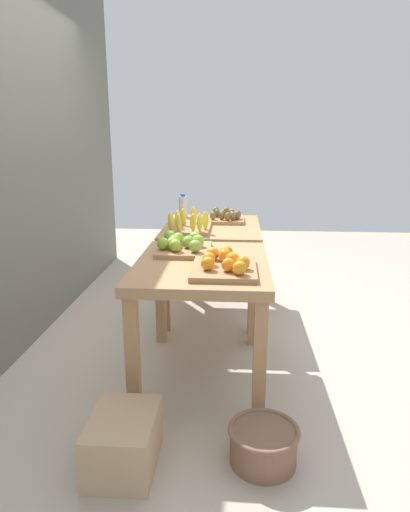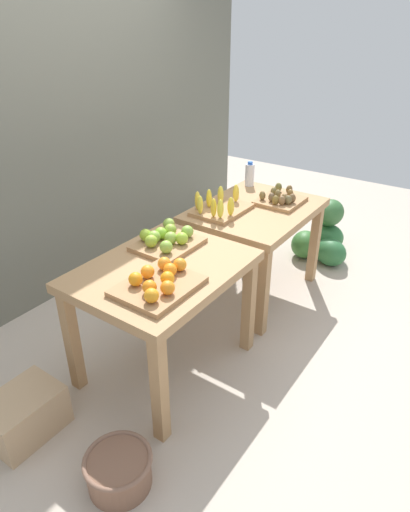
{
  "view_description": "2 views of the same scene",
  "coord_description": "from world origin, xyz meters",
  "px_view_note": "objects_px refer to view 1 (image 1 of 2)",
  "views": [
    {
      "loc": [
        -3.18,
        -0.2,
        1.5
      ],
      "look_at": [
        0.08,
        0.03,
        0.62
      ],
      "focal_mm": 31.61,
      "sensor_mm": 36.0,
      "label": 1
    },
    {
      "loc": [
        -2.25,
        -1.49,
        2.04
      ],
      "look_at": [
        -0.1,
        0.02,
        0.61
      ],
      "focal_mm": 30.83,
      "sensor_mm": 36.0,
      "label": 2
    }
  ],
  "objects_px": {
    "apple_bin": "(182,245)",
    "banana_crate": "(189,226)",
    "water_bottle": "(183,206)",
    "kiwi_bin": "(226,217)",
    "watermelon_pile": "(239,260)",
    "display_table_left": "(202,279)",
    "wicker_basket": "(263,444)",
    "cardboard_produce_box": "(123,442)",
    "orange_bin": "(224,265)",
    "display_table_right": "(212,238)"
  },
  "relations": [
    {
      "from": "cardboard_produce_box",
      "to": "water_bottle",
      "type": "bearing_deg",
      "value": -0.1
    },
    {
      "from": "banana_crate",
      "to": "kiwi_bin",
      "type": "xyz_separation_m",
      "value": [
        0.44,
        -0.28,
        -0.01
      ]
    },
    {
      "from": "wicker_basket",
      "to": "display_table_right",
      "type": "bearing_deg",
      "value": 10.35
    },
    {
      "from": "watermelon_pile",
      "to": "wicker_basket",
      "type": "relative_size",
      "value": 1.82
    },
    {
      "from": "wicker_basket",
      "to": "banana_crate",
      "type": "bearing_deg",
      "value": 17.3
    },
    {
      "from": "display_table_right",
      "to": "cardboard_produce_box",
      "type": "relative_size",
      "value": 2.6
    },
    {
      "from": "watermelon_pile",
      "to": "wicker_basket",
      "type": "xyz_separation_m",
      "value": [
        -2.87,
        -0.11,
        -0.1
      ]
    },
    {
      "from": "display_table_left",
      "to": "kiwi_bin",
      "type": "distance_m",
      "value": 1.32
    },
    {
      "from": "orange_bin",
      "to": "display_table_right",
      "type": "bearing_deg",
      "value": 6.12
    },
    {
      "from": "display_table_right",
      "to": "banana_crate",
      "type": "xyz_separation_m",
      "value": [
        -0.25,
        0.17,
        0.16
      ]
    },
    {
      "from": "orange_bin",
      "to": "banana_crate",
      "type": "height_order",
      "value": "banana_crate"
    },
    {
      "from": "display_table_left",
      "to": "water_bottle",
      "type": "relative_size",
      "value": 4.93
    },
    {
      "from": "display_table_right",
      "to": "cardboard_produce_box",
      "type": "xyz_separation_m",
      "value": [
        -1.98,
        0.3,
        -0.52
      ]
    },
    {
      "from": "display_table_right",
      "to": "orange_bin",
      "type": "height_order",
      "value": "orange_bin"
    },
    {
      "from": "apple_bin",
      "to": "wicker_basket",
      "type": "relative_size",
      "value": 1.21
    },
    {
      "from": "kiwi_bin",
      "to": "cardboard_produce_box",
      "type": "xyz_separation_m",
      "value": [
        -2.17,
        0.41,
        -0.67
      ]
    },
    {
      "from": "apple_bin",
      "to": "banana_crate",
      "type": "relative_size",
      "value": 0.93
    },
    {
      "from": "water_bottle",
      "to": "cardboard_produce_box",
      "type": "xyz_separation_m",
      "value": [
        -2.4,
        0.0,
        -0.73
      ]
    },
    {
      "from": "water_bottle",
      "to": "wicker_basket",
      "type": "xyz_separation_m",
      "value": [
        -2.33,
        -0.65,
        -0.76
      ]
    },
    {
      "from": "apple_bin",
      "to": "cardboard_produce_box",
      "type": "distance_m",
      "value": 1.29
    },
    {
      "from": "display_table_right",
      "to": "orange_bin",
      "type": "bearing_deg",
      "value": -173.88
    },
    {
      "from": "banana_crate",
      "to": "wicker_basket",
      "type": "relative_size",
      "value": 1.3
    },
    {
      "from": "apple_bin",
      "to": "wicker_basket",
      "type": "distance_m",
      "value": 1.33
    },
    {
      "from": "display_table_right",
      "to": "apple_bin",
      "type": "relative_size",
      "value": 2.53
    },
    {
      "from": "display_table_left",
      "to": "watermelon_pile",
      "type": "distance_m",
      "value": 2.14
    },
    {
      "from": "orange_bin",
      "to": "water_bottle",
      "type": "height_order",
      "value": "water_bottle"
    },
    {
      "from": "apple_bin",
      "to": "water_bottle",
      "type": "xyz_separation_m",
      "value": [
        1.31,
        0.15,
        0.05
      ]
    },
    {
      "from": "wicker_basket",
      "to": "cardboard_produce_box",
      "type": "distance_m",
      "value": 0.65
    },
    {
      "from": "display_table_left",
      "to": "kiwi_bin",
      "type": "xyz_separation_m",
      "value": [
        1.31,
        -0.11,
        0.15
      ]
    },
    {
      "from": "display_table_right",
      "to": "banana_crate",
      "type": "bearing_deg",
      "value": 145.75
    },
    {
      "from": "banana_crate",
      "to": "cardboard_produce_box",
      "type": "height_order",
      "value": "banana_crate"
    },
    {
      "from": "display_table_right",
      "to": "watermelon_pile",
      "type": "relative_size",
      "value": 1.69
    },
    {
      "from": "orange_bin",
      "to": "watermelon_pile",
      "type": "distance_m",
      "value": 2.35
    },
    {
      "from": "banana_crate",
      "to": "cardboard_produce_box",
      "type": "distance_m",
      "value": 1.87
    },
    {
      "from": "display_table_left",
      "to": "banana_crate",
      "type": "height_order",
      "value": "banana_crate"
    },
    {
      "from": "watermelon_pile",
      "to": "banana_crate",
      "type": "bearing_deg",
      "value": 161.24
    },
    {
      "from": "watermelon_pile",
      "to": "wicker_basket",
      "type": "height_order",
      "value": "watermelon_pile"
    },
    {
      "from": "water_bottle",
      "to": "kiwi_bin",
      "type": "bearing_deg",
      "value": -118.56
    },
    {
      "from": "banana_crate",
      "to": "watermelon_pile",
      "type": "xyz_separation_m",
      "value": [
        1.2,
        -0.41,
        -0.61
      ]
    },
    {
      "from": "display_table_left",
      "to": "watermelon_pile",
      "type": "relative_size",
      "value": 1.69
    },
    {
      "from": "apple_bin",
      "to": "watermelon_pile",
      "type": "relative_size",
      "value": 0.67
    },
    {
      "from": "orange_bin",
      "to": "cardboard_produce_box",
      "type": "xyz_separation_m",
      "value": [
        -0.67,
        0.44,
        -0.67
      ]
    },
    {
      "from": "orange_bin",
      "to": "banana_crate",
      "type": "relative_size",
      "value": 1.03
    },
    {
      "from": "kiwi_bin",
      "to": "banana_crate",
      "type": "bearing_deg",
      "value": 147.27
    },
    {
      "from": "apple_bin",
      "to": "watermelon_pile",
      "type": "xyz_separation_m",
      "value": [
        1.86,
        -0.38,
        -0.61
      ]
    },
    {
      "from": "orange_bin",
      "to": "cardboard_produce_box",
      "type": "distance_m",
      "value": 1.04
    },
    {
      "from": "display_table_right",
      "to": "wicker_basket",
      "type": "relative_size",
      "value": 3.07
    },
    {
      "from": "display_table_left",
      "to": "watermelon_pile",
      "type": "xyz_separation_m",
      "value": [
        2.08,
        -0.24,
        -0.45
      ]
    },
    {
      "from": "orange_bin",
      "to": "cardboard_produce_box",
      "type": "height_order",
      "value": "orange_bin"
    },
    {
      "from": "water_bottle",
      "to": "wicker_basket",
      "type": "relative_size",
      "value": 0.62
    }
  ]
}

